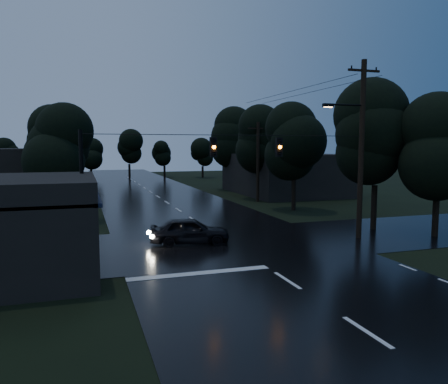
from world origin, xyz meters
TOP-DOWN VIEW (x-y plane):
  - ground at (0.00, 0.00)m, footprint 160.00×160.00m
  - main_road at (0.00, 30.00)m, footprint 12.00×120.00m
  - cross_street at (0.00, 12.00)m, footprint 60.00×9.00m
  - building_far_right at (14.00, 34.00)m, footprint 10.00×14.00m
  - building_far_left at (-14.00, 40.00)m, footprint 10.00×16.00m
  - utility_pole_main at (7.41, 11.00)m, footprint 3.50×0.30m
  - utility_pole_far at (8.30, 28.00)m, footprint 2.00×0.30m
  - anchor_pole_left at (-7.50, 11.00)m, footprint 0.18×0.18m
  - span_signals at (0.56, 10.99)m, footprint 15.00×0.37m
  - tree_corner_near at (10.00, 13.00)m, footprint 4.48×4.48m
  - tree_corner_far at (12.00, 10.00)m, footprint 3.92×3.92m
  - tree_left_a at (-9.00, 22.00)m, footprint 3.92×3.92m
  - tree_left_b at (-9.60, 30.00)m, footprint 4.20×4.20m
  - tree_left_c at (-10.20, 40.00)m, footprint 4.48×4.48m
  - tree_right_a at (9.00, 22.00)m, footprint 4.20×4.20m
  - tree_right_b at (9.60, 30.00)m, footprint 4.48×4.48m
  - tree_right_c at (10.20, 40.00)m, footprint 4.76×4.76m
  - car at (-2.06, 12.52)m, footprint 4.47×2.41m

SIDE VIEW (x-z plane):
  - ground at x=0.00m, z-range 0.00..0.00m
  - main_road at x=0.00m, z-range -0.01..0.01m
  - cross_street at x=0.00m, z-range -0.01..0.01m
  - car at x=-2.06m, z-range 0.00..1.45m
  - building_far_right at x=14.00m, z-range 0.00..4.40m
  - building_far_left at x=-14.00m, z-range 0.00..5.00m
  - anchor_pole_left at x=-7.50m, z-range 0.00..6.00m
  - utility_pole_far at x=8.30m, z-range 0.13..7.63m
  - tree_corner_far at x=12.00m, z-range 1.11..9.37m
  - tree_left_a at x=-9.00m, z-range 1.11..9.37m
  - span_signals at x=0.56m, z-range 4.69..5.80m
  - utility_pole_main at x=7.41m, z-range 0.26..10.26m
  - tree_left_b at x=-9.60m, z-range 1.19..10.04m
  - tree_right_a at x=9.00m, z-range 1.19..10.04m
  - tree_corner_near at x=10.00m, z-range 1.27..10.71m
  - tree_left_c at x=-10.20m, z-range 1.27..10.71m
  - tree_right_b at x=9.60m, z-range 1.27..10.71m
  - tree_right_c at x=10.20m, z-range 1.35..11.38m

